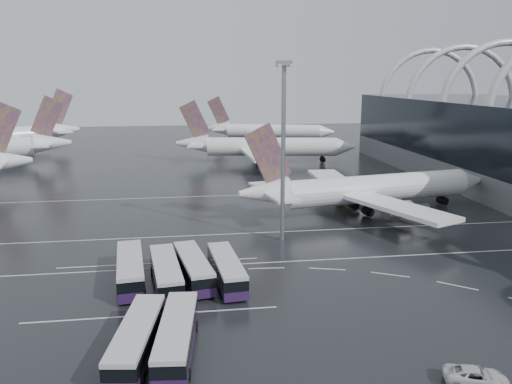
{
  "coord_description": "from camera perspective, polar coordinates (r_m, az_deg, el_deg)",
  "views": [
    {
      "loc": [
        -19.75,
        -67.89,
        25.69
      ],
      "look_at": [
        -8.32,
        12.49,
        7.0
      ],
      "focal_mm": 35.0,
      "sensor_mm": 36.0,
      "label": 1
    }
  ],
  "objects": [
    {
      "name": "ground",
      "position": [
        75.23,
        7.69,
        -7.13
      ],
      "size": [
        420.0,
        420.0,
        0.0
      ],
      "primitive_type": "plane",
      "color": "black",
      "rests_on": "ground"
    },
    {
      "name": "lane_marking_near",
      "position": [
        73.43,
        8.12,
        -7.65
      ],
      "size": [
        120.0,
        0.25,
        0.01
      ],
      "primitive_type": "cube",
      "color": "silver",
      "rests_on": "ground"
    },
    {
      "name": "lane_marking_mid",
      "position": [
        86.21,
        5.55,
        -4.43
      ],
      "size": [
        120.0,
        0.25,
        0.01
      ],
      "primitive_type": "cube",
      "color": "silver",
      "rests_on": "ground"
    },
    {
      "name": "lane_marking_far",
      "position": [
        112.65,
        2.22,
        -0.23
      ],
      "size": [
        120.0,
        0.25,
        0.01
      ],
      "primitive_type": "cube",
      "color": "silver",
      "rests_on": "ground"
    },
    {
      "name": "bus_bay_line_south",
      "position": [
        58.06,
        -11.77,
        -13.59
      ],
      "size": [
        28.0,
        0.25,
        0.01
      ],
      "primitive_type": "cube",
      "color": "silver",
      "rests_on": "ground"
    },
    {
      "name": "bus_bay_line_north",
      "position": [
        72.71,
        -11.02,
        -7.97
      ],
      "size": [
        28.0,
        0.25,
        0.01
      ],
      "primitive_type": "cube",
      "color": "silver",
      "rests_on": "ground"
    },
    {
      "name": "airliner_main",
      "position": [
        98.46,
        12.43,
        0.23
      ],
      "size": [
        52.97,
        45.83,
        17.99
      ],
      "rotation": [
        0.0,
        0.0,
        0.18
      ],
      "color": "white",
      "rests_on": "ground"
    },
    {
      "name": "airliner_gate_b",
      "position": [
        153.68,
        0.72,
        5.14
      ],
      "size": [
        54.94,
        48.84,
        19.1
      ],
      "rotation": [
        0.0,
        0.0,
        -0.16
      ],
      "color": "white",
      "rests_on": "ground"
    },
    {
      "name": "airliner_gate_c",
      "position": [
        200.0,
        1.2,
        6.91
      ],
      "size": [
        51.33,
        46.64,
        18.49
      ],
      "rotation": [
        0.0,
        0.0,
        -0.26
      ],
      "color": "white",
      "rests_on": "ground"
    },
    {
      "name": "jet_remote_far",
      "position": [
        194.79,
        -26.28,
        5.72
      ],
      "size": [
        46.77,
        38.3,
        21.84
      ],
      "rotation": [
        0.0,
        0.0,
        3.64
      ],
      "color": "white",
      "rests_on": "ground"
    },
    {
      "name": "bus_row_near_a",
      "position": [
        66.17,
        -14.17,
        -8.53
      ],
      "size": [
        4.71,
        14.26,
        3.45
      ],
      "rotation": [
        0.0,
        0.0,
        1.68
      ],
      "color": "#28133C",
      "rests_on": "ground"
    },
    {
      "name": "bus_row_near_b",
      "position": [
        64.1,
        -10.25,
        -9.09
      ],
      "size": [
        4.75,
        13.92,
        3.36
      ],
      "rotation": [
        0.0,
        0.0,
        1.7
      ],
      "color": "#28133C",
      "rests_on": "ground"
    },
    {
      "name": "bus_row_near_c",
      "position": [
        65.49,
        -7.18,
        -8.55
      ],
      "size": [
        5.23,
        13.52,
        3.25
      ],
      "rotation": [
        0.0,
        0.0,
        1.75
      ],
      "color": "#28133C",
      "rests_on": "ground"
    },
    {
      "name": "bus_row_near_d",
      "position": [
        64.51,
        -3.39,
        -8.81
      ],
      "size": [
        4.25,
        13.46,
        3.26
      ],
      "rotation": [
        0.0,
        0.0,
        1.67
      ],
      "color": "#28133C",
      "rests_on": "ground"
    },
    {
      "name": "bus_row_far_a",
      "position": [
        49.95,
        -13.44,
        -16.0
      ],
      "size": [
        4.78,
        13.54,
        3.26
      ],
      "rotation": [
        0.0,
        0.0,
        1.43
      ],
      "color": "#28133C",
      "rests_on": "ground"
    },
    {
      "name": "bus_row_far_b",
      "position": [
        49.61,
        -9.04,
        -15.97
      ],
      "size": [
        4.3,
        13.66,
        3.31
      ],
      "rotation": [
        0.0,
        0.0,
        1.48
      ],
      "color": "#28133C",
      "rests_on": "ground"
    },
    {
      "name": "van_curve_a",
      "position": [
        49.21,
        23.84,
        -18.71
      ],
      "size": [
        5.84,
        4.0,
        1.49
      ],
      "primitive_type": "imported",
      "rotation": [
        0.0,
        0.0,
        1.26
      ],
      "color": "silver",
      "rests_on": "ground"
    },
    {
      "name": "floodlight_mast",
      "position": [
        77.47,
        3.14,
        7.03
      ],
      "size": [
        2.16,
        2.16,
        28.14
      ],
      "color": "gray",
      "rests_on": "ground"
    },
    {
      "name": "gse_cart_belly_a",
      "position": [
        102.4,
        16.13,
        -1.74
      ],
      "size": [
        2.22,
        1.31,
        1.21
      ],
      "primitive_type": "cube",
      "color": "gold",
      "rests_on": "ground"
    },
    {
      "name": "gse_cart_belly_b",
      "position": [
        111.54,
        15.82,
        -0.55
      ],
      "size": [
        2.07,
        1.22,
        1.13
      ],
      "primitive_type": "cube",
      "color": "slate",
      "rests_on": "ground"
    },
    {
      "name": "gse_cart_belly_d",
      "position": [
        105.33,
        18.63,
        -1.55
      ],
      "size": [
        1.97,
        1.17,
        1.08
      ],
      "primitive_type": "cube",
      "color": "slate",
      "rests_on": "ground"
    },
    {
      "name": "gse_cart_belly_e",
      "position": [
        104.22,
        9.66,
        -1.14
      ],
      "size": [
        2.29,
        1.35,
        1.25
      ],
      "primitive_type": "cube",
      "color": "gold",
      "rests_on": "ground"
    }
  ]
}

